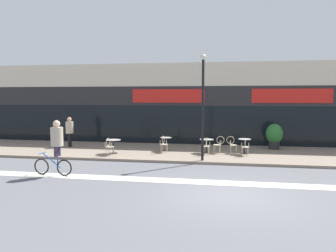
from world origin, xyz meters
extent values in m
plane|color=#5B5B60|center=(0.00, 0.00, 0.00)|extent=(120.00, 120.00, 0.00)
cube|color=gray|center=(0.00, 7.25, 0.06)|extent=(40.00, 5.50, 0.12)
cube|color=beige|center=(0.00, 12.00, 2.58)|extent=(40.00, 4.00, 5.16)
cube|color=black|center=(0.00, 10.03, 1.32)|extent=(38.80, 0.10, 2.40)
cube|color=#232326|center=(0.00, 10.05, 3.12)|extent=(39.20, 0.14, 1.20)
cube|color=red|center=(-3.67, 9.98, 3.12)|extent=(4.56, 0.08, 0.84)
cube|color=red|center=(3.67, 9.98, 3.12)|extent=(4.56, 0.08, 0.84)
cube|color=silver|center=(0.00, 1.41, 0.00)|extent=(36.00, 0.70, 0.01)
cylinder|color=black|center=(-5.86, 5.92, 0.13)|extent=(0.42, 0.42, 0.02)
cylinder|color=black|center=(-5.86, 5.92, 0.47)|extent=(0.07, 0.07, 0.70)
cylinder|color=#ADA8A3|center=(-5.86, 5.92, 0.83)|extent=(0.75, 0.75, 0.02)
cylinder|color=black|center=(-3.31, 7.21, 0.13)|extent=(0.33, 0.33, 0.02)
cylinder|color=black|center=(-3.31, 7.21, 0.48)|extent=(0.07, 0.07, 0.72)
cylinder|color=#ADA8A3|center=(-3.31, 7.21, 0.85)|extent=(0.61, 0.61, 0.02)
cylinder|color=black|center=(-1.09, 6.94, 0.13)|extent=(0.40, 0.40, 0.02)
cylinder|color=black|center=(-1.09, 6.94, 0.47)|extent=(0.07, 0.07, 0.70)
cylinder|color=#ADA8A3|center=(-1.09, 6.94, 0.83)|extent=(0.72, 0.72, 0.02)
cylinder|color=black|center=(0.86, 6.99, 0.13)|extent=(0.36, 0.36, 0.02)
cylinder|color=black|center=(0.86, 6.99, 0.50)|extent=(0.07, 0.07, 0.75)
cylinder|color=#ADA8A3|center=(0.86, 6.99, 0.88)|extent=(0.65, 0.65, 0.02)
cylinder|color=beige|center=(-5.86, 5.37, 0.56)|extent=(0.45, 0.45, 0.03)
cylinder|color=beige|center=(-5.98, 5.52, 0.33)|extent=(0.03, 0.03, 0.42)
cylinder|color=beige|center=(-5.70, 5.49, 0.33)|extent=(0.03, 0.03, 0.42)
cylinder|color=beige|center=(-6.01, 5.25, 0.33)|extent=(0.03, 0.03, 0.42)
cylinder|color=beige|center=(-5.74, 5.21, 0.33)|extent=(0.03, 0.03, 0.42)
torus|color=beige|center=(-5.88, 5.20, 0.82)|extent=(0.08, 0.41, 0.41)
cylinder|color=beige|center=(-6.05, 5.22, 0.68)|extent=(0.03, 0.03, 0.23)
cylinder|color=beige|center=(-5.71, 5.18, 0.68)|extent=(0.03, 0.03, 0.23)
cylinder|color=beige|center=(-3.31, 6.66, 0.56)|extent=(0.42, 0.42, 0.03)
cylinder|color=beige|center=(-3.44, 6.81, 0.33)|extent=(0.03, 0.03, 0.42)
cylinder|color=beige|center=(-3.16, 6.79, 0.33)|extent=(0.03, 0.03, 0.42)
cylinder|color=beige|center=(-3.46, 6.53, 0.33)|extent=(0.03, 0.03, 0.42)
cylinder|color=beige|center=(-3.18, 6.51, 0.33)|extent=(0.03, 0.03, 0.42)
torus|color=beige|center=(-3.32, 6.49, 0.82)|extent=(0.05, 0.41, 0.41)
cylinder|color=beige|center=(-3.49, 6.50, 0.68)|extent=(0.03, 0.03, 0.23)
cylinder|color=beige|center=(-3.15, 6.48, 0.68)|extent=(0.03, 0.03, 0.23)
cylinder|color=beige|center=(-1.09, 6.39, 0.56)|extent=(0.45, 0.45, 0.03)
cylinder|color=beige|center=(-1.25, 6.51, 0.33)|extent=(0.03, 0.03, 0.42)
cylinder|color=beige|center=(-0.97, 6.55, 0.33)|extent=(0.03, 0.03, 0.42)
cylinder|color=beige|center=(-1.20, 6.23, 0.33)|extent=(0.03, 0.03, 0.42)
cylinder|color=beige|center=(-0.93, 6.27, 0.33)|extent=(0.03, 0.03, 0.42)
torus|color=beige|center=(-1.06, 6.22, 0.82)|extent=(0.09, 0.41, 0.41)
cylinder|color=beige|center=(-1.23, 6.20, 0.68)|extent=(0.03, 0.03, 0.23)
cylinder|color=beige|center=(-0.89, 6.25, 0.68)|extent=(0.03, 0.03, 0.23)
cylinder|color=beige|center=(-0.54, 6.94, 0.56)|extent=(0.45, 0.45, 0.03)
cylinder|color=beige|center=(-0.70, 6.82, 0.33)|extent=(0.03, 0.03, 0.42)
cylinder|color=beige|center=(-0.65, 7.10, 0.33)|extent=(0.03, 0.03, 0.42)
cylinder|color=beige|center=(-0.42, 6.78, 0.33)|extent=(0.03, 0.03, 0.42)
cylinder|color=beige|center=(-0.38, 7.06, 0.33)|extent=(0.03, 0.03, 0.42)
torus|color=beige|center=(-0.37, 6.92, 0.82)|extent=(0.41, 0.09, 0.41)
cylinder|color=beige|center=(-0.39, 6.75, 0.68)|extent=(0.03, 0.03, 0.23)
cylinder|color=beige|center=(-0.34, 7.09, 0.68)|extent=(0.03, 0.03, 0.23)
cylinder|color=beige|center=(0.86, 6.44, 0.56)|extent=(0.42, 0.42, 0.03)
cylinder|color=beige|center=(0.73, 6.59, 0.33)|extent=(0.03, 0.03, 0.42)
cylinder|color=beige|center=(1.01, 6.57, 0.33)|extent=(0.03, 0.03, 0.42)
cylinder|color=beige|center=(0.71, 6.31, 0.33)|extent=(0.03, 0.03, 0.42)
cylinder|color=beige|center=(0.99, 6.29, 0.33)|extent=(0.03, 0.03, 0.42)
torus|color=beige|center=(0.85, 6.27, 0.82)|extent=(0.05, 0.41, 0.41)
cylinder|color=beige|center=(0.68, 6.28, 0.68)|extent=(0.03, 0.03, 0.23)
cylinder|color=beige|center=(1.02, 6.26, 0.68)|extent=(0.03, 0.03, 0.23)
cylinder|color=beige|center=(0.31, 6.99, 0.56)|extent=(0.43, 0.43, 0.03)
cylinder|color=beige|center=(0.46, 7.12, 0.33)|extent=(0.03, 0.03, 0.42)
cylinder|color=beige|center=(0.44, 6.84, 0.33)|extent=(0.03, 0.03, 0.42)
cylinder|color=beige|center=(0.18, 7.14, 0.33)|extent=(0.03, 0.03, 0.42)
cylinder|color=beige|center=(0.16, 6.86, 0.33)|extent=(0.03, 0.03, 0.42)
torus|color=beige|center=(0.14, 7.01, 0.82)|extent=(0.41, 0.06, 0.41)
cylinder|color=beige|center=(0.16, 7.18, 0.68)|extent=(0.03, 0.03, 0.23)
cylinder|color=beige|center=(0.13, 6.84, 0.68)|extent=(0.03, 0.03, 0.23)
cylinder|color=#232326|center=(2.60, 8.83, 0.36)|extent=(0.59, 0.59, 0.48)
ellipsoid|color=#28662D|center=(2.60, 8.83, 0.99)|extent=(0.94, 0.94, 1.13)
cylinder|color=black|center=(-1.17, 4.87, 2.45)|extent=(0.12, 0.12, 4.66)
sphere|color=beige|center=(-1.17, 4.87, 4.86)|extent=(0.26, 0.26, 0.26)
torus|color=black|center=(-7.28, 1.48, 0.32)|extent=(0.64, 0.08, 0.64)
torus|color=black|center=(-6.29, 1.43, 0.32)|extent=(0.64, 0.08, 0.64)
cylinder|color=#23519E|center=(-6.83, 1.46, 0.59)|extent=(0.77, 0.08, 0.58)
cylinder|color=#23519E|center=(-6.56, 1.44, 0.54)|extent=(0.04, 0.04, 0.45)
cylinder|color=#23519E|center=(-7.23, 1.48, 0.86)|extent=(0.05, 0.48, 0.03)
cylinder|color=#382D47|center=(-6.57, 1.35, 0.97)|extent=(0.17, 0.17, 0.40)
cylinder|color=#382D47|center=(-6.56, 1.53, 0.97)|extent=(0.17, 0.17, 0.40)
cylinder|color=#B2A38E|center=(-6.56, 1.44, 1.53)|extent=(0.49, 0.49, 0.72)
sphere|color=beige|center=(-6.56, 1.44, 2.03)|extent=(0.27, 0.27, 0.27)
cylinder|color=black|center=(-9.18, 7.63, 0.52)|extent=(0.17, 0.17, 0.80)
cylinder|color=black|center=(-9.20, 7.81, 0.52)|extent=(0.17, 0.17, 0.80)
cylinder|color=#B2A38E|center=(-9.19, 7.72, 1.26)|extent=(0.50, 0.50, 0.69)
sphere|color=tan|center=(-9.19, 7.72, 1.74)|extent=(0.26, 0.26, 0.26)
camera|label=1|loc=(-0.17, -10.20, 3.07)|focal=35.00mm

